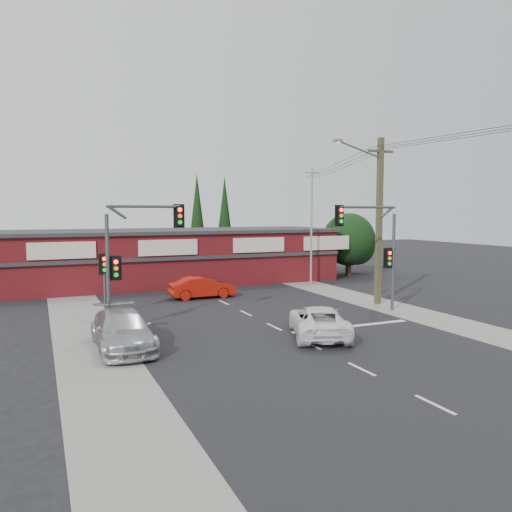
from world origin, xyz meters
name	(u,v)px	position (x,y,z in m)	size (l,w,h in m)	color
ground	(273,327)	(0.00, 0.00, 0.00)	(120.00, 120.00, 0.00)	black
road_strip	(236,309)	(0.00, 5.00, 0.01)	(14.00, 70.00, 0.01)	black
verge_left	(82,321)	(-8.50, 5.00, 0.01)	(3.00, 70.00, 0.02)	gray
verge_right	(358,298)	(8.50, 5.00, 0.01)	(3.00, 70.00, 0.02)	gray
stop_line	(351,326)	(3.50, -1.50, 0.01)	(6.50, 0.35, 0.01)	silver
white_suv	(319,321)	(1.05, -2.51, 0.69)	(2.31, 5.00, 1.39)	white
silver_suv	(122,330)	(-7.36, -1.04, 0.77)	(2.16, 5.32, 1.54)	#ACAFB2
red_sedan	(202,287)	(-0.71, 9.25, 0.71)	(1.50, 4.31, 1.42)	#AD170A
lane_dashes	(246,313)	(0.00, 3.49, 0.01)	(0.12, 44.59, 0.01)	silver
shop_building	(169,256)	(-0.99, 16.99, 2.13)	(27.30, 8.40, 4.22)	#4F0F14
tree_cluster	(348,243)	(14.69, 15.44, 2.90)	(5.90, 5.10, 5.50)	#2D2116
conifer_near	(197,213)	(3.50, 24.00, 5.48)	(1.80, 1.80, 9.25)	#2D2116
conifer_far	(225,213)	(7.00, 26.00, 5.48)	(1.80, 1.80, 9.25)	#2D2116
traffic_mast_left	(131,248)	(-6.43, 2.00, 3.93)	(3.77, 0.27, 5.97)	#47494C
traffic_mast_right	(377,242)	(6.86, 1.00, 3.95)	(3.96, 0.27, 5.97)	#47494C
pedestal_signal	(104,271)	(-7.20, 6.01, 2.41)	(0.55, 0.27, 3.38)	#47494C
utility_pole	(378,215)	(8.36, 2.99, 5.40)	(4.38, 0.59, 10.00)	#4C492B
steel_pole	(311,224)	(9.00, 12.00, 4.70)	(1.20, 0.16, 9.00)	gray
power_lines	(450,142)	(8.47, -2.47, 9.04)	(2.01, 29.00, 1.22)	black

